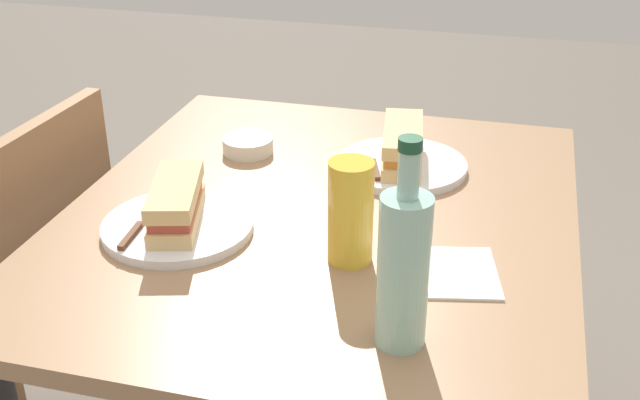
{
  "coord_description": "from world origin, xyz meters",
  "views": [
    {
      "loc": [
        -1.14,
        -0.3,
        1.39
      ],
      "look_at": [
        0.0,
        0.0,
        0.78
      ],
      "focal_mm": 44.64,
      "sensor_mm": 36.0,
      "label": 1
    }
  ],
  "objects_px": {
    "chair_far": "(22,290)",
    "beer_glass": "(351,212)",
    "baguette_sandwich_near": "(403,145)",
    "knife_near": "(373,161)",
    "dining_table": "(320,276)",
    "knife_far": "(140,224)",
    "plate_near": "(401,165)",
    "olive_bowl": "(248,145)",
    "water_bottle": "(403,267)",
    "plate_far": "(178,226)",
    "baguette_sandwich_far": "(176,203)"
  },
  "relations": [
    {
      "from": "chair_far",
      "to": "baguette_sandwich_near",
      "type": "relative_size",
      "value": 4.29
    },
    {
      "from": "knife_near",
      "to": "plate_far",
      "type": "relative_size",
      "value": 0.72
    },
    {
      "from": "dining_table",
      "to": "chair_far",
      "type": "relative_size",
      "value": 1.11
    },
    {
      "from": "chair_far",
      "to": "knife_near",
      "type": "height_order",
      "value": "chair_far"
    },
    {
      "from": "olive_bowl",
      "to": "knife_far",
      "type": "bearing_deg",
      "value": 170.7
    },
    {
      "from": "knife_near",
      "to": "beer_glass",
      "type": "distance_m",
      "value": 0.33
    },
    {
      "from": "plate_near",
      "to": "beer_glass",
      "type": "relative_size",
      "value": 1.52
    },
    {
      "from": "knife_near",
      "to": "beer_glass",
      "type": "relative_size",
      "value": 1.1
    },
    {
      "from": "plate_near",
      "to": "olive_bowl",
      "type": "xyz_separation_m",
      "value": [
        0.0,
        0.3,
        0.01
      ]
    },
    {
      "from": "plate_near",
      "to": "plate_far",
      "type": "relative_size",
      "value": 1.0
    },
    {
      "from": "dining_table",
      "to": "knife_far",
      "type": "xyz_separation_m",
      "value": [
        -0.15,
        0.25,
        0.15
      ]
    },
    {
      "from": "baguette_sandwich_far",
      "to": "olive_bowl",
      "type": "distance_m",
      "value": 0.33
    },
    {
      "from": "knife_near",
      "to": "baguette_sandwich_far",
      "type": "bearing_deg",
      "value": 139.69
    },
    {
      "from": "plate_near",
      "to": "knife_far",
      "type": "relative_size",
      "value": 1.34
    },
    {
      "from": "knife_near",
      "to": "baguette_sandwich_near",
      "type": "bearing_deg",
      "value": -69.85
    },
    {
      "from": "baguette_sandwich_near",
      "to": "baguette_sandwich_far",
      "type": "height_order",
      "value": "same"
    },
    {
      "from": "chair_far",
      "to": "olive_bowl",
      "type": "relative_size",
      "value": 8.94
    },
    {
      "from": "chair_far",
      "to": "knife_near",
      "type": "xyz_separation_m",
      "value": [
        0.18,
        -0.67,
        0.28
      ]
    },
    {
      "from": "dining_table",
      "to": "beer_glass",
      "type": "relative_size",
      "value": 6.07
    },
    {
      "from": "plate_near",
      "to": "baguette_sandwich_near",
      "type": "xyz_separation_m",
      "value": [
        0.0,
        0.0,
        0.04
      ]
    },
    {
      "from": "knife_near",
      "to": "olive_bowl",
      "type": "distance_m",
      "value": 0.25
    },
    {
      "from": "olive_bowl",
      "to": "water_bottle",
      "type": "bearing_deg",
      "value": -143.38
    },
    {
      "from": "chair_far",
      "to": "beer_glass",
      "type": "height_order",
      "value": "beer_glass"
    },
    {
      "from": "baguette_sandwich_far",
      "to": "knife_far",
      "type": "distance_m",
      "value": 0.07
    },
    {
      "from": "chair_far",
      "to": "knife_near",
      "type": "distance_m",
      "value": 0.75
    },
    {
      "from": "knife_near",
      "to": "water_bottle",
      "type": "distance_m",
      "value": 0.52
    },
    {
      "from": "olive_bowl",
      "to": "plate_far",
      "type": "bearing_deg",
      "value": 179.03
    },
    {
      "from": "olive_bowl",
      "to": "chair_far",
      "type": "bearing_deg",
      "value": 116.05
    },
    {
      "from": "plate_far",
      "to": "knife_far",
      "type": "relative_size",
      "value": 1.34
    },
    {
      "from": "chair_far",
      "to": "water_bottle",
      "type": "bearing_deg",
      "value": -111.36
    },
    {
      "from": "knife_near",
      "to": "water_bottle",
      "type": "relative_size",
      "value": 0.62
    },
    {
      "from": "dining_table",
      "to": "baguette_sandwich_near",
      "type": "distance_m",
      "value": 0.29
    },
    {
      "from": "knife_near",
      "to": "baguette_sandwich_far",
      "type": "relative_size",
      "value": 0.91
    },
    {
      "from": "knife_near",
      "to": "beer_glass",
      "type": "height_order",
      "value": "beer_glass"
    },
    {
      "from": "chair_far",
      "to": "plate_near",
      "type": "distance_m",
      "value": 0.79
    },
    {
      "from": "baguette_sandwich_far",
      "to": "baguette_sandwich_near",
      "type": "bearing_deg",
      "value": -43.73
    },
    {
      "from": "plate_near",
      "to": "olive_bowl",
      "type": "distance_m",
      "value": 0.3
    },
    {
      "from": "chair_far",
      "to": "plate_far",
      "type": "xyz_separation_m",
      "value": [
        -0.12,
        -0.41,
        0.27
      ]
    },
    {
      "from": "beer_glass",
      "to": "olive_bowl",
      "type": "relative_size",
      "value": 1.63
    },
    {
      "from": "plate_near",
      "to": "knife_near",
      "type": "bearing_deg",
      "value": 110.15
    },
    {
      "from": "plate_far",
      "to": "knife_far",
      "type": "xyz_separation_m",
      "value": [
        -0.03,
        0.05,
        0.01
      ]
    },
    {
      "from": "knife_near",
      "to": "knife_far",
      "type": "xyz_separation_m",
      "value": [
        -0.33,
        0.31,
        0.0
      ]
    },
    {
      "from": "baguette_sandwich_near",
      "to": "olive_bowl",
      "type": "bearing_deg",
      "value": 89.7
    },
    {
      "from": "baguette_sandwich_near",
      "to": "water_bottle",
      "type": "height_order",
      "value": "water_bottle"
    },
    {
      "from": "plate_near",
      "to": "knife_far",
      "type": "distance_m",
      "value": 0.5
    },
    {
      "from": "plate_near",
      "to": "dining_table",
      "type": "bearing_deg",
      "value": 152.18
    },
    {
      "from": "plate_near",
      "to": "knife_far",
      "type": "xyz_separation_m",
      "value": [
        -0.35,
        0.36,
        0.01
      ]
    },
    {
      "from": "chair_far",
      "to": "baguette_sandwich_far",
      "type": "relative_size",
      "value": 4.53
    },
    {
      "from": "dining_table",
      "to": "baguette_sandwich_far",
      "type": "distance_m",
      "value": 0.3
    },
    {
      "from": "baguette_sandwich_far",
      "to": "knife_near",
      "type": "bearing_deg",
      "value": -40.31
    }
  ]
}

